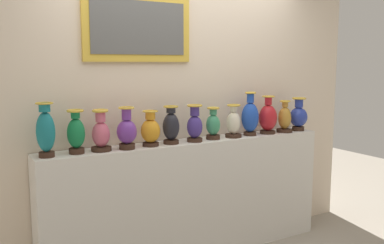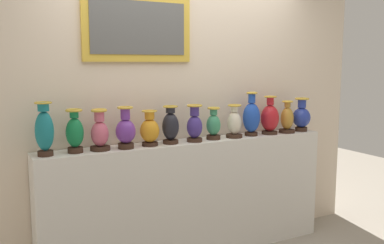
{
  "view_description": "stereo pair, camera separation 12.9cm",
  "coord_description": "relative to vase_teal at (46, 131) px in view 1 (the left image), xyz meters",
  "views": [
    {
      "loc": [
        -1.81,
        -3.13,
        1.72
      ],
      "look_at": [
        0.0,
        0.0,
        1.22
      ],
      "focal_mm": 39.4,
      "sensor_mm": 36.0,
      "label": 1
    },
    {
      "loc": [
        -1.69,
        -3.19,
        1.72
      ],
      "look_at": [
        0.0,
        0.0,
        1.22
      ],
      "focal_mm": 39.4,
      "sensor_mm": 36.0,
      "label": 2
    }
  ],
  "objects": [
    {
      "name": "back_wall",
      "position": [
        1.22,
        0.23,
        0.23
      ],
      "size": [
        3.9,
        0.14,
        2.91
      ],
      "color": "beige",
      "rests_on": "ground_plane"
    },
    {
      "name": "vase_ivory",
      "position": [
        1.65,
        -0.01,
        -0.06
      ],
      "size": [
        0.15,
        0.15,
        0.3
      ],
      "color": "#382319",
      "rests_on": "display_shelf"
    },
    {
      "name": "vase_teal",
      "position": [
        0.0,
        0.0,
        0.0
      ],
      "size": [
        0.13,
        0.13,
        0.4
      ],
      "color": "#382319",
      "rests_on": "display_shelf"
    },
    {
      "name": "vase_onyx",
      "position": [
        1.01,
        0.01,
        -0.04
      ],
      "size": [
        0.14,
        0.14,
        0.32
      ],
      "color": "#382319",
      "rests_on": "display_shelf"
    },
    {
      "name": "vase_amber",
      "position": [
        0.82,
        -0.0,
        -0.06
      ],
      "size": [
        0.16,
        0.16,
        0.29
      ],
      "color": "#382319",
      "rests_on": "display_shelf"
    },
    {
      "name": "display_shelf",
      "position": [
        1.23,
        0.03,
        -0.71
      ],
      "size": [
        2.67,
        0.3,
        1.05
      ],
      "primitive_type": "cube",
      "color": "silver",
      "rests_on": "ground_plane"
    },
    {
      "name": "vase_rose",
      "position": [
        0.41,
        0.01,
        -0.05
      ],
      "size": [
        0.16,
        0.16,
        0.32
      ],
      "color": "#382319",
      "rests_on": "display_shelf"
    },
    {
      "name": "vase_cobalt",
      "position": [
        2.44,
        -0.01,
        -0.04
      ],
      "size": [
        0.18,
        0.18,
        0.33
      ],
      "color": "#382319",
      "rests_on": "display_shelf"
    },
    {
      "name": "vase_sapphire",
      "position": [
        1.85,
        0.01,
        -0.01
      ],
      "size": [
        0.16,
        0.16,
        0.41
      ],
      "color": "#382319",
      "rests_on": "display_shelf"
    },
    {
      "name": "vase_violet",
      "position": [
        0.61,
        -0.02,
        -0.04
      ],
      "size": [
        0.16,
        0.16,
        0.34
      ],
      "color": "#382319",
      "rests_on": "display_shelf"
    },
    {
      "name": "vase_jade",
      "position": [
        1.43,
        0.01,
        -0.06
      ],
      "size": [
        0.13,
        0.13,
        0.29
      ],
      "color": "#382319",
      "rests_on": "display_shelf"
    },
    {
      "name": "vase_ochre",
      "position": [
        2.25,
        -0.02,
        -0.06
      ],
      "size": [
        0.15,
        0.15,
        0.31
      ],
      "color": "#382319",
      "rests_on": "display_shelf"
    },
    {
      "name": "vase_indigo",
      "position": [
        1.23,
        -0.01,
        -0.05
      ],
      "size": [
        0.13,
        0.13,
        0.32
      ],
      "color": "#382319",
      "rests_on": "display_shelf"
    },
    {
      "name": "vase_emerald",
      "position": [
        0.22,
        0.01,
        -0.03
      ],
      "size": [
        0.13,
        0.13,
        0.33
      ],
      "color": "#382319",
      "rests_on": "display_shelf"
    },
    {
      "name": "vase_crimson",
      "position": [
        2.06,
        -0.0,
        -0.03
      ],
      "size": [
        0.17,
        0.17,
        0.37
      ],
      "color": "#382319",
      "rests_on": "display_shelf"
    }
  ]
}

